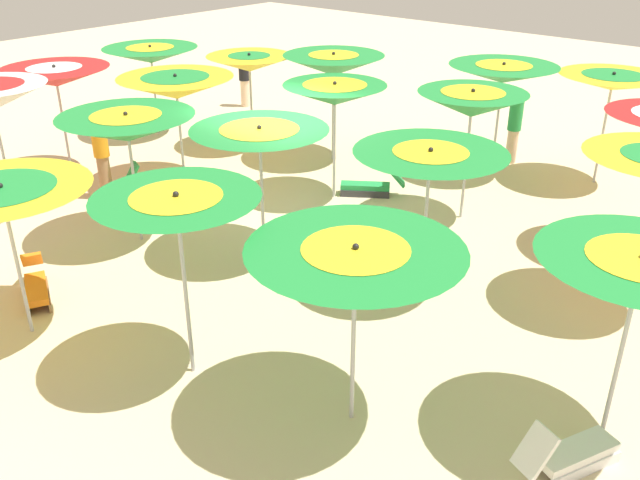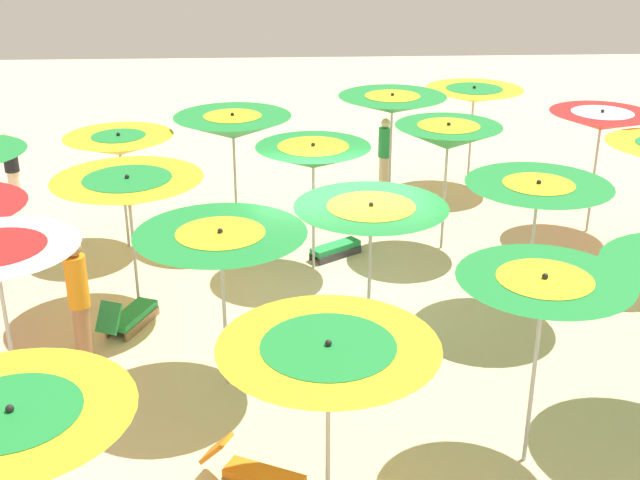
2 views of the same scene
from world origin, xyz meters
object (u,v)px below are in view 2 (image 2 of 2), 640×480
at_px(beach_umbrella_16, 119,145).
at_px(beachgoer_2, 79,298).
at_px(beach_umbrella_14, 601,121).
at_px(beach_umbrella_8, 538,194).
at_px(beach_umbrella_12, 313,157).
at_px(beachgoer_0, 385,153).
at_px(beach_umbrella_7, 371,218).
at_px(beach_umbrella_19, 474,95).
at_px(beach_umbrella_0, 14,432).
at_px(lounger_2, 339,246).
at_px(beach_umbrella_1, 328,363).
at_px(lounger_0, 129,316).
at_px(beach_umbrella_18, 392,104).
at_px(beach_umbrella_2, 543,295).
at_px(beach_umbrella_11, 128,191).
at_px(beach_umbrella_17, 233,127).
at_px(beach_umbrella_13, 448,137).
at_px(beach_umbrella_6, 221,248).
at_px(lounger_3, 257,474).
at_px(beachgoer_1, 12,168).

distance_m(beach_umbrella_16, beachgoer_2, 4.20).
relative_size(beach_umbrella_14, beach_umbrella_16, 1.10).
bearing_deg(beachgoer_2, beach_umbrella_8, 73.21).
height_order(beach_umbrella_12, beachgoer_0, beach_umbrella_12).
height_order(beach_umbrella_7, beach_umbrella_19, beach_umbrella_19).
relative_size(beach_umbrella_0, beach_umbrella_12, 1.05).
relative_size(beach_umbrella_0, beachgoer_0, 1.50).
bearing_deg(lounger_2, beach_umbrella_1, 50.05).
xyz_separation_m(lounger_0, lounger_2, (2.59, -3.40, -0.02)).
xyz_separation_m(beach_umbrella_18, beachgoer_2, (-6.21, 5.14, -1.16)).
relative_size(beach_umbrella_7, beach_umbrella_19, 0.96).
xyz_separation_m(beach_umbrella_8, beach_umbrella_16, (3.00, 6.71, -0.04)).
xyz_separation_m(beach_umbrella_2, lounger_0, (3.44, 5.17, -1.96)).
relative_size(beach_umbrella_11, beach_umbrella_19, 0.99).
bearing_deg(beach_umbrella_7, beachgoer_0, -8.84).
relative_size(beach_umbrella_2, beach_umbrella_14, 1.00).
height_order(beach_umbrella_7, beach_umbrella_8, beach_umbrella_8).
distance_m(beach_umbrella_7, beach_umbrella_18, 6.00).
height_order(beach_umbrella_17, beachgoer_0, beach_umbrella_17).
bearing_deg(lounger_2, beach_umbrella_19, -165.88).
height_order(beach_umbrella_2, beach_umbrella_13, beach_umbrella_2).
height_order(beach_umbrella_17, beach_umbrella_18, beach_umbrella_17).
distance_m(beach_umbrella_6, beach_umbrella_8, 4.94).
distance_m(beach_umbrella_12, lounger_2, 2.00).
distance_m(beach_umbrella_19, lounger_0, 9.24).
xyz_separation_m(beach_umbrella_1, beach_umbrella_17, (8.06, 1.30, 0.22)).
xyz_separation_m(beach_umbrella_6, beachgoer_2, (0.70, 2.06, -1.02)).
xyz_separation_m(beach_umbrella_11, beach_umbrella_17, (3.13, -1.43, 0.13)).
height_order(beach_umbrella_11, lounger_3, beach_umbrella_11).
height_order(beach_umbrella_19, lounger_0, beach_umbrella_19).
distance_m(beach_umbrella_11, lounger_2, 4.28).
xyz_separation_m(beach_umbrella_1, beach_umbrella_19, (10.53, -3.76, 0.18)).
distance_m(beach_umbrella_14, lounger_3, 9.88).
height_order(beach_umbrella_0, beach_umbrella_2, beach_umbrella_2).
bearing_deg(beach_umbrella_1, beach_umbrella_8, -37.11).
xyz_separation_m(beach_umbrella_1, beach_umbrella_13, (7.15, -2.55, 0.23)).
relative_size(beach_umbrella_7, beachgoer_1, 1.39).
bearing_deg(beach_umbrella_12, beach_umbrella_6, 160.08).
height_order(beach_umbrella_17, beachgoer_2, beach_umbrella_17).
distance_m(beach_umbrella_2, beachgoer_2, 6.30).
bearing_deg(beach_umbrella_17, beachgoer_2, 157.12).
relative_size(beach_umbrella_1, beachgoer_1, 1.39).
distance_m(lounger_3, beachgoer_1, 10.78).
bearing_deg(beach_umbrella_0, beachgoer_1, 16.95).
bearing_deg(beach_umbrella_19, beachgoer_1, 93.79).
height_order(beach_umbrella_1, beach_umbrella_18, beach_umbrella_18).
distance_m(beach_umbrella_6, beach_umbrella_16, 5.22).
bearing_deg(beach_umbrella_13, beach_umbrella_0, 148.57).
relative_size(beach_umbrella_0, beachgoer_1, 1.52).
relative_size(beach_umbrella_12, beach_umbrella_18, 0.97).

